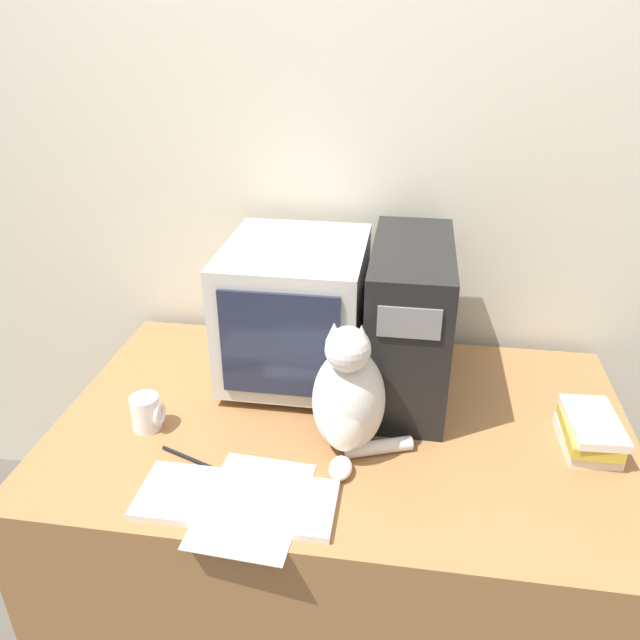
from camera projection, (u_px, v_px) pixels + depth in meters
wall_back at (367, 160)px, 1.79m from camera, size 7.00×0.05×2.50m
desk at (341, 522)px, 1.75m from camera, size 1.44×0.89×0.71m
crt_monitor at (296, 310)px, 1.70m from camera, size 0.37×0.43×0.38m
computer_tower at (409, 320)px, 1.63m from camera, size 0.20×0.47×0.41m
keyboard at (236, 499)px, 1.32m from camera, size 0.42×0.17×0.02m
cat at (349, 398)px, 1.43m from camera, size 0.24×0.25×0.34m
book_stack at (590, 433)px, 1.47m from camera, size 0.13×0.20×0.08m
pen at (188, 458)px, 1.45m from camera, size 0.14×0.06×0.01m
paper_sheet at (253, 504)px, 1.32m from camera, size 0.23×0.31×0.00m
mug at (147, 413)px, 1.54m from camera, size 0.08×0.07×0.09m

